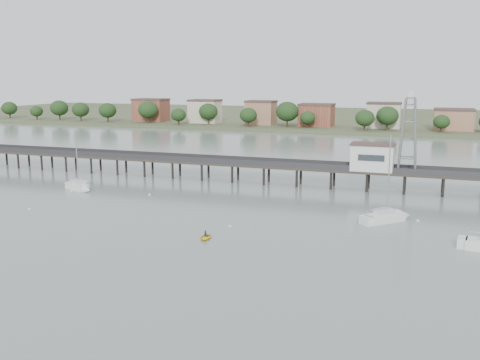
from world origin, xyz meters
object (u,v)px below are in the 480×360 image
Objects in this scene: pier at (251,165)px; yellow_dinghy at (205,239)px; sailboat_b at (80,187)px; white_tender at (81,183)px; sailboat_c at (391,217)px; lattice_tower at (409,135)px.

pier reaches higher than yellow_dinghy.
sailboat_b is 3.28× the size of white_tender.
sailboat_b is at bearing -59.52° from white_tender.
sailboat_b reaches higher than pier.
yellow_dinghy reaches higher than white_tender.
yellow_dinghy is (35.62, -21.49, -0.65)m from sailboat_b.
pier is 10.58× the size of sailboat_c.
lattice_tower is 66.44m from white_tender.
white_tender is at bearing 126.31° from sailboat_c.
yellow_dinghy is at bearing -8.09° from sailboat_b.
pier is at bearing 97.41° from sailboat_c.
sailboat_c is 63.36m from white_tender.
lattice_tower is 1.34× the size of sailboat_b.
sailboat_c is 29.87m from yellow_dinghy.
lattice_tower reaches higher than sailboat_c.
sailboat_b reaches higher than white_tender.
sailboat_c is at bearing 28.73° from yellow_dinghy.
sailboat_c reaches higher than white_tender.
white_tender is at bearing -167.67° from lattice_tower.
pier is at bearing -180.00° from lattice_tower.
sailboat_b is at bearing -146.61° from pier.
lattice_tower is 1.09× the size of sailboat_c.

